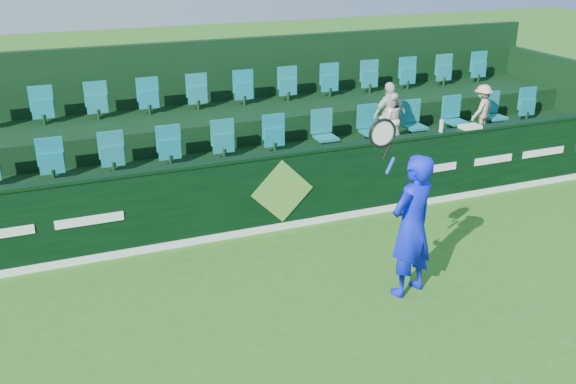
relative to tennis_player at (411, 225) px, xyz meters
name	(u,v)px	position (x,y,z in m)	size (l,w,h in m)	color
ground	(402,361)	(-0.88, -1.35, -1.03)	(60.00, 60.00, 0.00)	#306A19
sponsor_hoarding	(280,191)	(-0.88, 2.65, -0.35)	(16.00, 0.25, 1.35)	black
stand_tier_front	(258,184)	(-0.88, 3.75, -0.63)	(16.00, 2.00, 0.80)	black
stand_tier_back	(228,142)	(-0.88, 5.65, -0.38)	(16.00, 1.80, 1.30)	black
stand_rear	(221,110)	(-0.88, 6.10, 0.19)	(16.00, 4.10, 2.60)	black
seat_row_front	(251,141)	(-0.88, 4.15, 0.07)	(13.50, 0.50, 0.60)	#16757B
seat_row_back	(222,94)	(-0.88, 5.95, 0.57)	(13.50, 0.50, 0.60)	#16757B
tennis_player	(411,225)	(0.00, 0.00, 0.00)	(1.27, 0.69, 2.67)	#0E1BEE
spectator_left	(390,119)	(1.86, 3.77, 0.30)	(0.52, 0.40, 1.07)	white
spectator_middle	(389,115)	(1.83, 3.77, 0.40)	(0.74, 0.31, 1.26)	silver
spectator_right	(482,110)	(4.02, 3.77, 0.29)	(0.67, 0.38, 1.03)	#C7B18C
towel	(470,127)	(2.88, 2.65, 0.35)	(0.38, 0.25, 0.06)	silver
drinks_bottle	(441,126)	(2.25, 2.65, 0.44)	(0.07, 0.07, 0.23)	silver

